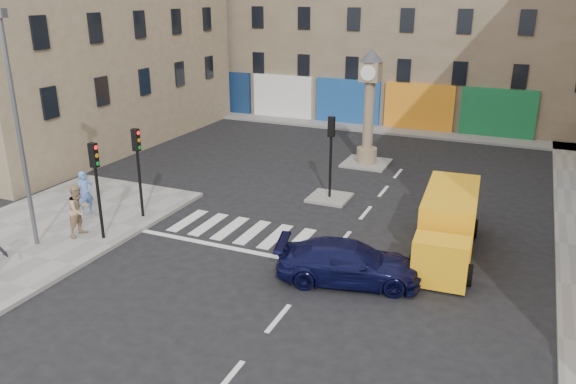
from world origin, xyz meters
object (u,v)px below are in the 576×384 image
Objects in this scene: traffic_light_left_far at (138,159)px; navy_sedan at (349,263)px; yellow_van at (448,224)px; traffic_light_left_near at (96,176)px; pedestrian_tan at (79,210)px; lamp_post at (17,120)px; traffic_light_island at (331,144)px; pedestrian_blue at (86,193)px; clock_pillar at (369,100)px.

navy_sedan is (9.46, -1.66, -1.94)m from traffic_light_left_far.
yellow_van reaches higher than navy_sedan.
pedestrian_tan is (-0.95, -0.10, -1.46)m from traffic_light_left_near.
pedestrian_tan is at bearing 53.78° from lamp_post.
traffic_light_island reaches higher than pedestrian_tan.
pedestrian_tan reaches higher than navy_sedan.
traffic_light_left_near reaches higher than pedestrian_tan.
traffic_light_island is 0.61× the size of yellow_van.
yellow_van is at bearing -59.25° from pedestrian_blue.
clock_pillar is at bearing 90.00° from traffic_light_island.
clock_pillar reaches higher than yellow_van.
traffic_light_left_far is 0.61× the size of yellow_van.
pedestrian_tan is at bearing 80.78° from navy_sedan.
clock_pillar reaches higher than pedestrian_blue.
lamp_post is 1.36× the size of clock_pillar.
clock_pillar is at bearing -0.21° from navy_sedan.
traffic_light_island is 1.84× the size of pedestrian_tan.
navy_sedan is at bearing -76.40° from clock_pillar.
traffic_light_island is at bearing 10.28° from navy_sedan.
traffic_light_left_near and traffic_light_left_far have the same top height.
lamp_post is at bearing -161.60° from yellow_van.
traffic_light_island is 12.52m from lamp_post.
yellow_van is at bearing -69.88° from pedestrian_tan.
traffic_light_left_near is 9.69m from navy_sedan.
pedestrian_blue is at bearing 38.00° from pedestrian_tan.
yellow_van is 14.53m from pedestrian_blue.
traffic_light_island reaches higher than yellow_van.
traffic_light_left_near is 1.00× the size of traffic_light_island.
traffic_light_left_near reaches higher than traffic_light_island.
traffic_light_left_near is 12.86m from yellow_van.
lamp_post is at bearing -153.01° from pedestrian_blue.
pedestrian_blue is (-11.72, 0.93, 0.40)m from navy_sedan.
clock_pillar is at bearing 61.06° from traffic_light_left_far.
navy_sedan is (11.36, 2.14, -4.11)m from lamp_post.
navy_sedan is at bearing -65.90° from traffic_light_island.
navy_sedan is 11.76m from pedestrian_blue.
traffic_light_left_far is 0.61× the size of clock_pillar.
clock_pillar reaches higher than traffic_light_left_near.
lamp_post is at bearing -143.62° from traffic_light_left_near.
traffic_light_left_far reaches higher than traffic_light_island.
traffic_light_left_far is at bearing 63.43° from lamp_post.
traffic_light_island is 6.07m from clock_pillar.
traffic_light_left_far is 4.77m from lamp_post.
traffic_light_left_near reaches higher than pedestrian_blue.
navy_sedan is 4.40m from yellow_van.
lamp_post reaches higher than pedestrian_blue.
pedestrian_blue is (-2.26, 1.66, -1.54)m from traffic_light_left_near.
traffic_light_island is at bearing 48.29° from lamp_post.
pedestrian_tan is at bearing -110.76° from traffic_light_left_far.
lamp_post is at bearing -118.35° from clock_pillar.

